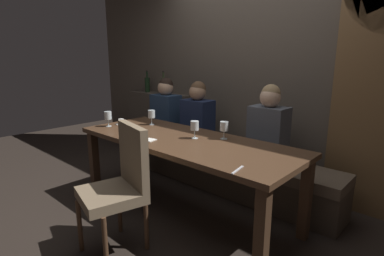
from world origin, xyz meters
name	(u,v)px	position (x,y,z in m)	size (l,w,h in m)	color
ground	(185,211)	(0.00, 0.00, 0.00)	(9.00, 9.00, 0.00)	black
back_wall_tiled	(257,55)	(0.00, 1.22, 1.50)	(6.00, 0.12, 3.00)	brown
back_counter	(158,124)	(-1.55, 1.04, 0.47)	(1.10, 0.28, 0.95)	#494138
dining_table	(184,148)	(0.00, 0.00, 0.65)	(2.20, 0.84, 0.74)	#412B1C
banquette_bench	(227,170)	(0.00, 0.70, 0.23)	(2.50, 0.44, 0.45)	#40352A
chair_near_side	(121,181)	(0.03, -0.72, 0.56)	(0.54, 0.54, 0.98)	#4C3321
diner_redhead	(166,109)	(-1.01, 0.70, 0.81)	(0.36, 0.24, 0.77)	navy
diner_bearded	(198,115)	(-0.46, 0.71, 0.80)	(0.36, 0.24, 0.75)	#192342
diner_far_end	(269,126)	(0.47, 0.72, 0.81)	(0.36, 0.24, 0.77)	#4C515B
wine_bottle_dark_red	(147,84)	(-1.77, 1.03, 1.07)	(0.08, 0.08, 0.33)	black
wine_bottle_pale_label	(164,85)	(-1.42, 1.05, 1.07)	(0.08, 0.08, 0.33)	#384728
wine_glass_far_right	(224,127)	(0.28, 0.24, 0.86)	(0.08, 0.08, 0.16)	silver
wine_glass_center_front	(195,126)	(0.07, 0.07, 0.85)	(0.08, 0.08, 0.16)	silver
wine_glass_end_left	(108,116)	(-0.95, -0.19, 0.85)	(0.08, 0.08, 0.16)	silver
wine_glass_end_right	(152,115)	(-0.67, 0.18, 0.85)	(0.08, 0.08, 0.16)	silver
espresso_cup	(121,122)	(-0.93, -0.04, 0.77)	(0.12, 0.12, 0.06)	white
fork_on_table	(238,170)	(0.82, -0.34, 0.74)	(0.02, 0.17, 0.01)	silver
folded_napkin	(149,140)	(-0.19, -0.26, 0.74)	(0.11, 0.10, 0.01)	silver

